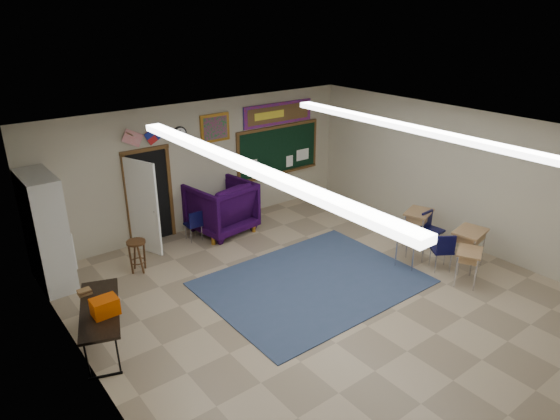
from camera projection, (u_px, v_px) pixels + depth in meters
floor at (334, 305)px, 8.94m from camera, size 9.00×9.00×0.00m
back_wall at (203, 166)px, 11.66m from camera, size 8.00×0.04×3.00m
left_wall at (101, 312)px, 6.10m from camera, size 0.04×9.00×3.00m
right_wall at (473, 181)px, 10.64m from camera, size 0.04×9.00×3.00m
ceiling at (341, 141)px, 7.80m from camera, size 8.00×9.00×0.04m
area_rug at (312, 282)px, 9.63m from camera, size 4.00×3.00×0.02m
fluorescent_strips at (341, 145)px, 7.82m from camera, size 3.86×6.00×0.10m
doorway at (147, 199)px, 10.86m from camera, size 1.10×0.89×2.16m
chalkboard at (279, 152)px, 12.89m from camera, size 2.55×0.14×1.30m
bulletin_board at (278, 114)px, 12.52m from camera, size 2.10×0.05×0.55m
framed_art_print at (215, 128)px, 11.51m from camera, size 0.75×0.05×0.65m
wall_clock at (180, 134)px, 11.00m from camera, size 0.32×0.05×0.32m
wall_flags at (143, 134)px, 10.44m from camera, size 1.16×0.06×0.70m
storage_cabinet at (46, 231)px, 9.23m from camera, size 0.59×1.25×2.20m
wingback_armchair at (221, 207)px, 11.65m from camera, size 1.48×1.51×1.22m
student_chair_reading at (193, 225)px, 11.28m from camera, size 0.38×0.38×0.73m
student_chair_desk_a at (441, 251)px, 9.99m from camera, size 0.57×0.57×0.82m
student_chair_desk_b at (433, 231)px, 10.83m from camera, size 0.44×0.44×0.84m
student_desk_front_left at (410, 247)px, 10.18m from camera, size 0.70×0.59×0.73m
student_desk_front_right at (417, 226)px, 11.05m from camera, size 0.79×0.69×0.79m
student_desk_back_left at (468, 265)px, 9.49m from camera, size 0.71×0.65×0.69m
student_desk_back_right at (468, 247)px, 10.05m from camera, size 0.77×0.64×0.82m
folding_table at (102, 325)px, 7.71m from camera, size 1.10×1.79×0.97m
wooden_stool at (137, 256)px, 9.94m from camera, size 0.38×0.38×0.67m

